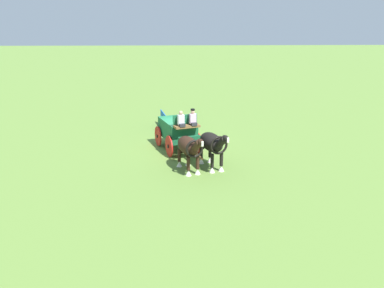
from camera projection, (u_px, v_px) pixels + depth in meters
ground_plane at (178, 149)px, 24.36m from camera, size 220.00×220.00×0.00m
show_wagon at (178, 130)px, 23.86m from camera, size 5.78×2.90×2.82m
draft_horse_near at (212, 144)px, 20.83m from camera, size 3.08×1.57×2.22m
draft_horse_off at (189, 147)px, 20.40m from camera, size 2.98×1.50×2.17m
sponsor_banner at (164, 121)px, 28.82m from camera, size 3.15×0.67×1.10m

